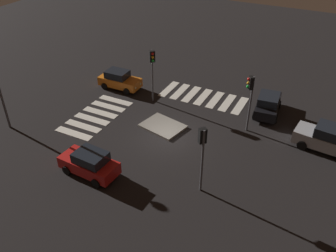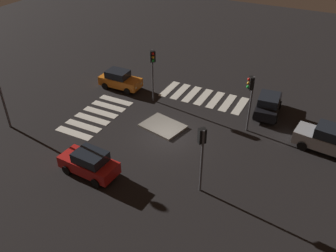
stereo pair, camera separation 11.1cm
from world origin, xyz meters
name	(u,v)px [view 1 (the left image)]	position (x,y,z in m)	size (l,w,h in m)	color
ground_plane	(168,137)	(0.00, 0.00, 0.00)	(80.00, 80.00, 0.00)	black
traffic_island	(163,126)	(0.97, -1.02, 0.09)	(3.61, 3.01, 0.18)	gray
car_black	(268,104)	(-5.80, -6.82, 0.87)	(2.25, 4.22, 1.78)	black
car_orange	(119,80)	(7.67, -5.09, 0.84)	(3.98, 1.92, 1.71)	orange
car_red	(89,163)	(2.67, 6.01, 0.86)	(4.10, 2.07, 1.75)	red
car_silver	(328,139)	(-10.79, -3.76, 0.95)	(4.59, 2.47, 1.93)	#9EA0A5
traffic_light_west	(202,145)	(-4.30, 4.09, 3.42)	(0.54, 0.54, 4.51)	#47474C
traffic_light_south	(250,91)	(-4.92, -3.52, 3.48)	(0.53, 0.54, 4.60)	#47474C
traffic_light_east	(152,64)	(3.62, -4.25, 3.59)	(0.54, 0.53, 4.75)	#47474C
crosswalk_near	(203,97)	(0.00, -7.00, 0.01)	(7.60, 3.20, 0.02)	silver
crosswalk_side	(96,116)	(6.67, 0.00, 0.01)	(3.20, 6.45, 0.02)	silver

